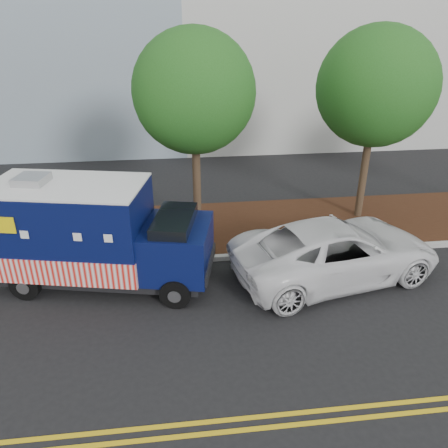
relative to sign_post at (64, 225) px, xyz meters
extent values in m
plane|color=black|center=(2.03, -1.92, -1.20)|extent=(120.00, 120.00, 0.00)
cube|color=#9E9E99|center=(2.03, -0.52, -1.12)|extent=(120.00, 0.18, 0.15)
cube|color=#331A0E|center=(2.03, 1.58, -1.12)|extent=(120.00, 4.00, 0.15)
cube|color=gold|center=(2.03, -6.37, -1.19)|extent=(120.00, 0.10, 0.01)
cube|color=gold|center=(2.03, -6.62, -1.19)|extent=(120.00, 0.10, 0.01)
cylinder|color=#38281C|center=(4.03, 1.39, 0.69)|extent=(0.26, 0.26, 3.79)
sphere|color=#205919|center=(4.03, 1.39, 3.52)|extent=(3.71, 3.71, 3.71)
cylinder|color=#38281C|center=(9.93, 1.85, 0.66)|extent=(0.26, 0.26, 3.72)
sphere|color=#205919|center=(9.93, 1.85, 3.49)|extent=(3.86, 3.86, 3.86)
cube|color=#473828|center=(0.00, 0.00, 0.00)|extent=(0.06, 0.06, 2.40)
cube|color=black|center=(1.35, -1.35, -0.80)|extent=(5.58, 2.88, 0.27)
cube|color=#091040|center=(0.51, -1.17, 0.51)|extent=(4.36, 2.97, 2.28)
cube|color=red|center=(0.51, -1.17, -0.30)|extent=(4.41, 3.03, 0.71)
cube|color=white|center=(0.51, -1.17, 1.67)|extent=(4.36, 2.97, 0.06)
cube|color=#B7B7BA|center=(-0.32, -0.99, 1.79)|extent=(0.90, 0.90, 0.21)
cube|color=#091040|center=(3.30, -1.77, -0.01)|extent=(2.10, 2.35, 1.33)
cube|color=black|center=(3.25, -1.76, 0.62)|extent=(1.32, 2.01, 0.62)
cube|color=black|center=(4.15, -1.95, -0.46)|extent=(0.47, 1.87, 0.28)
cube|color=black|center=(-1.48, -0.74, -0.77)|extent=(0.61, 2.12, 0.27)
cube|color=#B7B7BA|center=(1.03, -0.13, 0.56)|extent=(1.68, 0.39, 1.04)
cube|color=yellow|center=(-0.64, 0.23, 1.03)|extent=(1.12, 0.26, 0.43)
cylinder|color=black|center=(3.19, -2.73, -0.80)|extent=(0.84, 0.43, 0.80)
cylinder|color=black|center=(3.59, -0.84, -0.80)|extent=(0.84, 0.43, 0.80)
cylinder|color=black|center=(-0.71, -1.90, -0.80)|extent=(0.84, 0.43, 0.80)
cylinder|color=black|center=(-0.31, -0.01, -0.80)|extent=(0.84, 0.43, 0.80)
imported|color=white|center=(7.72, -1.78, -0.38)|extent=(6.36, 3.90, 1.64)
camera|label=1|loc=(3.33, -12.04, 5.64)|focal=35.00mm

